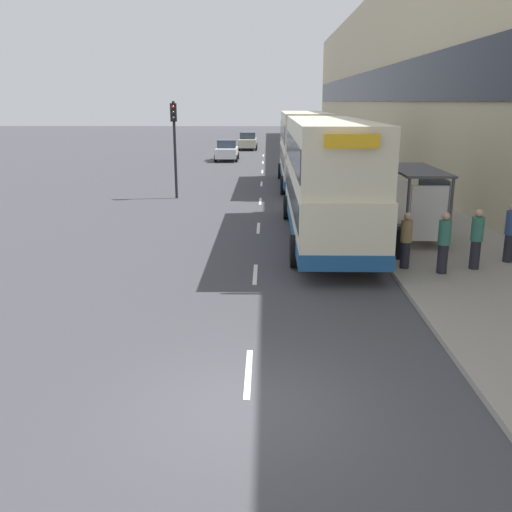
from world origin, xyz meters
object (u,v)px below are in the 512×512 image
Objects in this scene: car_1 at (301,154)px; pedestrian_2 at (444,242)px; pedestrian_at_shelter at (406,240)px; pedestrian_4 at (444,197)px; car_2 at (248,141)px; double_decker_bus_ahead at (304,148)px; litter_bin at (401,242)px; double_decker_bus_near at (327,178)px; pedestrian_1 at (477,239)px; pedestrian_3 at (511,232)px; car_0 at (227,150)px; bus_shelter at (422,191)px; traffic_light_far_kerb at (174,134)px.

pedestrian_2 reaches higher than car_1.
pedestrian_4 is at bearing 66.01° from pedestrian_at_shelter.
pedestrian_4 is (9.50, -36.90, 0.14)m from car_2.
litter_bin is (2.06, -16.58, -1.61)m from double_decker_bus_ahead.
double_decker_bus_near is 13.65m from double_decker_bus_ahead.
pedestrian_3 is (1.31, 0.78, 0.01)m from pedestrian_1.
pedestrian_2 is (8.46, -33.31, 0.19)m from car_0.
traffic_light_far_kerb reaches higher than bus_shelter.
litter_bin is (1.54, -28.30, -0.18)m from car_1.
traffic_light_far_kerb reaches higher than double_decker_bus_near.
pedestrian_at_shelter is 8.32m from pedestrian_4.
bus_shelter is 30.51m from car_0.
traffic_light_far_kerb reaches higher than double_decker_bus_ahead.
car_1 is 2.46× the size of pedestrian_4.
pedestrian_3 is (10.85, -32.07, 0.20)m from car_0.
pedestrian_at_shelter is 0.92× the size of pedestrian_3.
car_1 is 29.07m from pedestrian_3.
bus_shelter is 4.00× the size of litter_bin.
double_decker_bus_ahead is 11.82m from car_1.
double_decker_bus_near is 2.71× the size of car_1.
pedestrian_4 is (5.33, 3.56, -1.27)m from double_decker_bus_near.
pedestrian_2 is 1.85m from litter_bin.
pedestrian_3 is at bearing 102.19° from car_2.
pedestrian_1 is 7.77m from pedestrian_4.
bus_shelter is 3.05m from litter_bin.
double_decker_bus_ahead reaches higher than pedestrian_at_shelter.
double_decker_bus_ahead is 5.90× the size of pedestrian_4.
car_1 is 15.80m from car_2.
traffic_light_far_kerb is at bearing -114.59° from car_1.
litter_bin is at bearing -116.65° from pedestrian_4.
pedestrian_3 reaches higher than pedestrian_1.
pedestrian_3 is (3.34, 0.74, 0.08)m from pedestrian_at_shelter.
traffic_light_far_kerb reaches higher than pedestrian_at_shelter.
car_2 is 43.84m from litter_bin.
car_2 is at bearing 104.44° from pedestrian_4.
pedestrian_1 reaches higher than pedestrian_2.
traffic_light_far_kerb reaches higher than pedestrian_2.
pedestrian_3 is 17.57m from traffic_light_far_kerb.
pedestrian_1 is 1.70× the size of litter_bin.
car_0 is 2.19× the size of pedestrian_1.
pedestrian_4 is at bearing 62.85° from bus_shelter.
car_2 is at bearing 98.93° from pedestrian_2.
double_decker_bus_near reaches higher than pedestrian_4.
pedestrian_3 is 6.87m from pedestrian_4.
double_decker_bus_ahead is 2.59× the size of car_0.
pedestrian_3 reaches higher than pedestrian_at_shelter.
pedestrian_1 reaches higher than car_0.
double_decker_bus_near is 25.42m from car_1.
double_decker_bus_near is 5.84m from pedestrian_1.
traffic_light_far_kerb is (-9.77, 13.72, 2.26)m from pedestrian_2.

